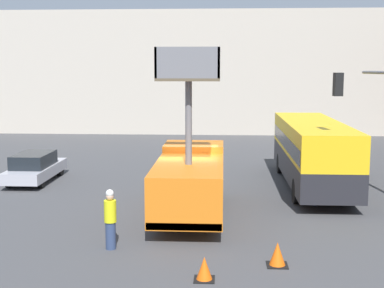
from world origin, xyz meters
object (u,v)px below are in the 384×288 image
Objects in this scene: traffic_cone_mid_road at (277,255)px; utility_truck at (191,177)px; road_worker_near_truck at (110,219)px; parked_car_curbside at (35,167)px; road_worker_directing at (313,184)px; city_bus at (312,149)px; traffic_cone_near_truck at (204,269)px.

utility_truck is at bearing 118.26° from traffic_cone_mid_road.
utility_truck is 3.74× the size of road_worker_near_truck.
road_worker_directing is at bearing -16.28° from parked_car_curbside.
road_worker_near_truck is (-7.69, -9.30, -0.87)m from city_bus.
utility_truck is 9.84m from parked_car_curbside.
utility_truck reaches higher than parked_car_curbside.
city_bus is 5.89× the size of road_worker_directing.
traffic_cone_mid_road is (-2.13, -6.99, -0.56)m from road_worker_directing.
utility_truck is at bearing -151.99° from road_worker_directing.
utility_truck is at bearing 96.74° from traffic_cone_near_truck.
traffic_cone_near_truck is (3.01, -2.31, -0.66)m from road_worker_near_truck.
road_worker_near_truck is 11.27m from parked_car_curbside.
road_worker_directing reaches higher than traffic_cone_mid_road.
city_bus is (5.44, 5.22, 0.36)m from utility_truck.
traffic_cone_near_truck is 2.36m from traffic_cone_mid_road.
parked_car_curbside is at bearing 41.13° from road_worker_near_truck.
utility_truck reaches higher than city_bus.
traffic_cone_mid_road is (-2.63, -10.44, -1.51)m from city_bus.
city_bus is 15.23× the size of traffic_cone_mid_road.
road_worker_near_truck is 3.85m from traffic_cone_near_truck.
road_worker_directing reaches higher than parked_car_curbside.
city_bus is at bearing -29.61° from road_worker_near_truck.
road_worker_directing is at bearing -40.93° from road_worker_near_truck.
traffic_cone_mid_road is at bearing -98.68° from road_worker_directing.
traffic_cone_near_truck is at bearing -83.26° from utility_truck.
traffic_cone_near_truck is at bearing -117.47° from road_worker_near_truck.
city_bus is 12.10m from road_worker_near_truck.
city_bus reaches higher than traffic_cone_mid_road.
traffic_cone_mid_road is at bearing 29.57° from traffic_cone_near_truck.
utility_truck is 11.12× the size of traffic_cone_near_truck.
road_worker_near_truck reaches higher than traffic_cone_mid_road.
road_worker_directing is at bearing 73.01° from traffic_cone_mid_road.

